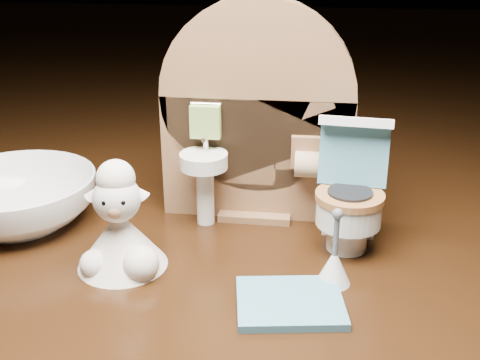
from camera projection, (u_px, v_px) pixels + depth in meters
The scene contains 6 objects.
backdrop_panel at pixel (256, 126), 0.40m from camera, with size 0.13×0.05×0.15m.
toy_toilet at pixel (350, 199), 0.38m from camera, with size 0.05×0.06×0.08m.
bath_mat at pixel (290, 302), 0.32m from camera, with size 0.06×0.05×0.00m, color teal.
toilet_brush at pixel (334, 264), 0.34m from camera, with size 0.02×0.02×0.05m.
plush_lamb at pixel (120, 231), 0.35m from camera, with size 0.05×0.05×0.07m.
ceramic_bowl at pixel (17, 200), 0.41m from camera, with size 0.11×0.11×0.03m, color white.
Camera 1 is at (0.04, -0.32, 0.19)m, focal length 45.00 mm.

